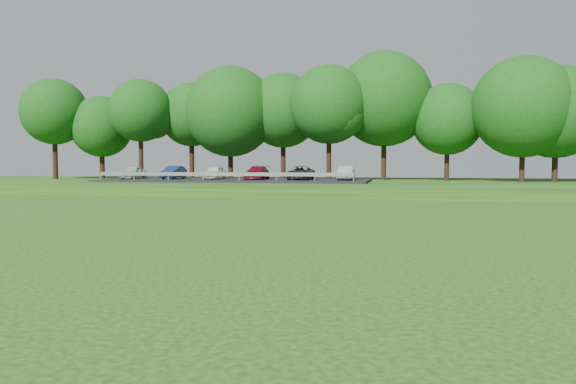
# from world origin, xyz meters

# --- Properties ---
(berm) EXTENTS (130.00, 30.00, 0.60)m
(berm) POSITION_xyz_m (0.00, 34.00, 0.30)
(berm) COLOR #103C0B
(berm) RESTS_ON ground
(walking_path) EXTENTS (130.00, 1.60, 0.04)m
(walking_path) POSITION_xyz_m (0.00, 20.00, 0.02)
(walking_path) COLOR gray
(walking_path) RESTS_ON ground
(treeline) EXTENTS (104.00, 7.00, 15.00)m
(treeline) POSITION_xyz_m (0.00, 38.00, 8.10)
(treeline) COLOR #12410F
(treeline) RESTS_ON berm
(parking_lot) EXTENTS (24.00, 9.00, 1.38)m
(parking_lot) POSITION_xyz_m (-23.66, 32.82, 1.06)
(parking_lot) COLOR black
(parking_lot) RESTS_ON berm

